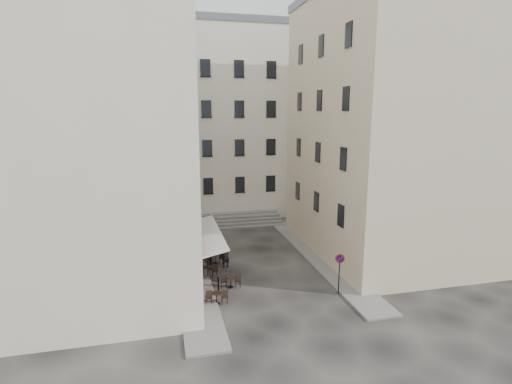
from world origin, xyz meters
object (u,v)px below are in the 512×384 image
object	(u,v)px
bistro_table_b	(231,281)
pedestrian	(225,255)
bistro_table_a	(217,297)
no_parking_sign	(340,266)

from	to	relation	value
bistro_table_b	pedestrian	xyz separation A→B (m)	(0.18, 3.16, 0.44)
bistro_table_a	pedestrian	size ratio (longest dim) A/B	0.70
no_parking_sign	bistro_table_a	xyz separation A→B (m)	(-6.97, 0.38, -1.29)
bistro_table_a	pedestrian	world-z (taller)	pedestrian
no_parking_sign	bistro_table_b	world-z (taller)	no_parking_sign
no_parking_sign	pedestrian	bearing A→B (deg)	153.75
bistro_table_b	pedestrian	distance (m)	3.19
pedestrian	bistro_table_a	bearing A→B (deg)	51.45
bistro_table_a	pedestrian	distance (m)	5.27
bistro_table_b	bistro_table_a	bearing A→B (deg)	-119.94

